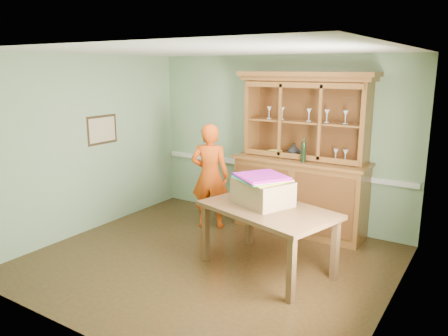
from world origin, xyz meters
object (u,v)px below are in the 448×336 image
Objects in this scene: china_hutch at (301,177)px; dining_table at (268,215)px; person at (210,176)px; cardboard_box at (263,192)px.

dining_table is at bearing -82.43° from china_hutch.
person is at bearing -154.17° from china_hutch.
person reaches higher than cardboard_box.
dining_table is 2.75× the size of cardboard_box.
dining_table is 1.10× the size of person.
cardboard_box is (-0.13, 0.10, 0.25)m from dining_table.
china_hutch is 1.42m from person.
dining_table is 1.73m from person.
china_hutch is 1.47× the size of person.
cardboard_box is at bearing 127.66° from person.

